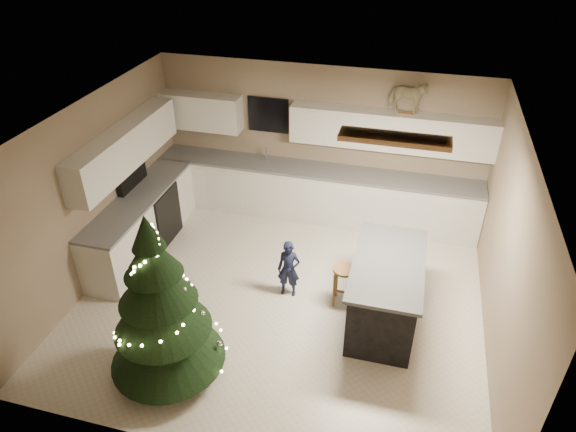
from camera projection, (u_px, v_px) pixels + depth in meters
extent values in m
plane|color=beige|center=(282.00, 297.00, 7.31)|extent=(5.50, 5.50, 0.00)
cube|color=gray|center=(320.00, 142.00, 8.64)|extent=(5.50, 0.02, 2.60)
cube|color=gray|center=(207.00, 369.00, 4.57)|extent=(5.50, 0.02, 2.60)
cube|color=gray|center=(92.00, 193.00, 7.19)|extent=(0.02, 5.00, 2.60)
cube|color=gray|center=(507.00, 253.00, 6.02)|extent=(0.02, 5.00, 2.60)
cube|color=silver|center=(280.00, 126.00, 5.90)|extent=(5.50, 5.00, 0.02)
cube|color=brown|center=(395.00, 139.00, 5.73)|extent=(1.25, 0.32, 0.06)
cube|color=white|center=(394.00, 141.00, 5.75)|extent=(1.15, 0.24, 0.02)
cube|color=silver|center=(315.00, 194.00, 8.86)|extent=(5.48, 0.60, 0.90)
cube|color=silver|center=(142.00, 224.00, 8.08)|extent=(0.60, 2.60, 0.90)
cube|color=slate|center=(316.00, 170.00, 8.59)|extent=(5.48, 0.62, 0.04)
cube|color=slate|center=(138.00, 198.00, 7.82)|extent=(0.62, 2.60, 0.04)
cube|color=silver|center=(201.00, 112.00, 8.72)|extent=(1.40, 0.35, 0.60)
cube|color=silver|center=(391.00, 131.00, 8.04)|extent=(3.20, 0.35, 0.60)
cube|color=silver|center=(125.00, 147.00, 7.53)|extent=(0.35, 2.60, 0.60)
cube|color=black|center=(268.00, 115.00, 8.59)|extent=(0.70, 0.04, 0.60)
cube|color=#99999E|center=(265.00, 165.00, 8.80)|extent=(0.55, 0.40, 0.06)
cylinder|color=#99999E|center=(266.00, 154.00, 8.80)|extent=(0.03, 0.03, 0.24)
cube|color=black|center=(152.00, 214.00, 8.32)|extent=(0.64, 0.75, 0.90)
cube|color=black|center=(132.00, 180.00, 8.05)|extent=(0.10, 0.75, 0.30)
cube|color=black|center=(385.00, 293.00, 6.70)|extent=(0.80, 1.60, 0.90)
cube|color=#39393A|center=(389.00, 264.00, 6.45)|extent=(0.90, 1.70, 0.05)
cylinder|color=brown|center=(344.00, 269.00, 6.90)|extent=(0.31, 0.31, 0.04)
cylinder|color=brown|center=(334.00, 290.00, 7.00)|extent=(0.03, 0.03, 0.56)
cylinder|color=brown|center=(350.00, 293.00, 6.95)|extent=(0.03, 0.03, 0.56)
cylinder|color=brown|center=(337.00, 280.00, 7.18)|extent=(0.03, 0.03, 0.56)
cylinder|color=brown|center=(352.00, 283.00, 7.13)|extent=(0.03, 0.03, 0.56)
cube|color=brown|center=(343.00, 292.00, 7.12)|extent=(0.24, 0.03, 0.03)
cylinder|color=#3F2816|center=(170.00, 361.00, 6.13)|extent=(0.12, 0.12, 0.30)
cone|color=black|center=(166.00, 337.00, 5.92)|extent=(1.34, 1.34, 0.69)
cone|color=black|center=(160.00, 309.00, 5.68)|extent=(1.10, 1.10, 0.59)
cone|color=black|center=(155.00, 281.00, 5.47)|extent=(0.87, 0.87, 0.54)
cone|color=black|center=(151.00, 255.00, 5.28)|extent=(0.63, 0.63, 0.49)
cone|color=black|center=(146.00, 232.00, 5.12)|extent=(0.36, 0.36, 0.39)
sphere|color=#FFD88C|center=(224.00, 367.00, 5.93)|extent=(0.04, 0.04, 0.04)
sphere|color=#FFD88C|center=(226.00, 349.00, 6.10)|extent=(0.04, 0.04, 0.04)
sphere|color=#FFD88C|center=(223.00, 334.00, 6.25)|extent=(0.04, 0.04, 0.04)
sphere|color=#FFD88C|center=(214.00, 321.00, 6.37)|extent=(0.04, 0.04, 0.04)
sphere|color=#FFD88C|center=(201.00, 312.00, 6.45)|extent=(0.04, 0.04, 0.04)
sphere|color=#FFD88C|center=(186.00, 306.00, 6.48)|extent=(0.04, 0.04, 0.04)
sphere|color=#FFD88C|center=(169.00, 304.00, 6.45)|extent=(0.04, 0.04, 0.04)
sphere|color=#FFD88C|center=(153.00, 305.00, 6.36)|extent=(0.04, 0.04, 0.04)
sphere|color=#FFD88C|center=(138.00, 309.00, 6.24)|extent=(0.04, 0.04, 0.04)
sphere|color=#FFD88C|center=(126.00, 316.00, 6.08)|extent=(0.04, 0.04, 0.04)
sphere|color=#FFD88C|center=(118.00, 324.00, 5.91)|extent=(0.04, 0.04, 0.04)
sphere|color=#FFD88C|center=(115.00, 332.00, 5.74)|extent=(0.04, 0.04, 0.04)
sphere|color=#FFD88C|center=(117.00, 339.00, 5.58)|extent=(0.04, 0.04, 0.04)
sphere|color=#FFD88C|center=(123.00, 345.00, 5.46)|extent=(0.04, 0.04, 0.04)
sphere|color=#FFD88C|center=(134.00, 347.00, 5.37)|extent=(0.04, 0.04, 0.04)
sphere|color=#FFD88C|center=(148.00, 346.00, 5.33)|extent=(0.04, 0.04, 0.04)
sphere|color=#FFD88C|center=(162.00, 341.00, 5.33)|extent=(0.04, 0.04, 0.04)
sphere|color=#FFD88C|center=(175.00, 333.00, 5.36)|extent=(0.04, 0.04, 0.04)
sphere|color=#FFD88C|center=(186.00, 323.00, 5.43)|extent=(0.04, 0.04, 0.04)
sphere|color=#FFD88C|center=(192.00, 312.00, 5.51)|extent=(0.04, 0.04, 0.04)
sphere|color=#FFD88C|center=(195.00, 300.00, 5.60)|extent=(0.04, 0.04, 0.04)
sphere|color=#FFD88C|center=(193.00, 290.00, 5.68)|extent=(0.04, 0.04, 0.04)
sphere|color=#FFD88C|center=(188.00, 281.00, 5.74)|extent=(0.04, 0.04, 0.04)
sphere|color=#FFD88C|center=(181.00, 274.00, 5.78)|extent=(0.04, 0.04, 0.04)
sphere|color=#FFD88C|center=(171.00, 269.00, 5.78)|extent=(0.04, 0.04, 0.04)
sphere|color=#FFD88C|center=(161.00, 266.00, 5.76)|extent=(0.04, 0.04, 0.04)
sphere|color=#FFD88C|center=(151.00, 265.00, 5.71)|extent=(0.04, 0.04, 0.04)
sphere|color=#FFD88C|center=(143.00, 265.00, 5.63)|extent=(0.04, 0.04, 0.04)
sphere|color=#FFD88C|center=(136.00, 266.00, 5.54)|extent=(0.04, 0.04, 0.04)
sphere|color=#FFD88C|center=(131.00, 268.00, 5.45)|extent=(0.04, 0.04, 0.04)
sphere|color=#FFD88C|center=(129.00, 270.00, 5.35)|extent=(0.04, 0.04, 0.04)
sphere|color=#FFD88C|center=(130.00, 271.00, 5.27)|extent=(0.04, 0.04, 0.04)
sphere|color=#FFD88C|center=(133.00, 271.00, 5.20)|extent=(0.04, 0.04, 0.04)
sphere|color=#FFD88C|center=(138.00, 269.00, 5.15)|extent=(0.04, 0.04, 0.04)
sphere|color=#FFD88C|center=(143.00, 266.00, 5.12)|extent=(0.04, 0.04, 0.04)
sphere|color=#FFD88C|center=(149.00, 262.00, 5.11)|extent=(0.04, 0.04, 0.04)
sphere|color=#FFD88C|center=(153.00, 257.00, 5.11)|extent=(0.04, 0.04, 0.04)
sphere|color=#FFD88C|center=(156.00, 251.00, 5.12)|extent=(0.04, 0.04, 0.04)
sphere|color=#FFD88C|center=(158.00, 245.00, 5.14)|extent=(0.04, 0.04, 0.04)
sphere|color=#FFD88C|center=(158.00, 239.00, 5.15)|extent=(0.04, 0.04, 0.04)
sphere|color=#FFD88C|center=(156.00, 233.00, 5.15)|extent=(0.04, 0.04, 0.04)
sphere|color=#FFD88C|center=(154.00, 229.00, 5.15)|extent=(0.04, 0.04, 0.04)
sphere|color=#FFD88C|center=(151.00, 224.00, 5.13)|extent=(0.04, 0.04, 0.04)
sphere|color=silver|center=(216.00, 358.00, 5.88)|extent=(0.07, 0.07, 0.07)
sphere|color=silver|center=(158.00, 308.00, 6.37)|extent=(0.07, 0.07, 0.07)
sphere|color=silver|center=(131.00, 358.00, 5.50)|extent=(0.07, 0.07, 0.07)
sphere|color=silver|center=(202.00, 318.00, 5.80)|extent=(0.07, 0.07, 0.07)
sphere|color=silver|center=(145.00, 292.00, 5.95)|extent=(0.07, 0.07, 0.07)
sphere|color=silver|center=(144.00, 322.00, 5.33)|extent=(0.07, 0.07, 0.07)
sphere|color=silver|center=(184.00, 284.00, 5.62)|extent=(0.07, 0.07, 0.07)
sphere|color=silver|center=(139.00, 272.00, 5.56)|extent=(0.07, 0.07, 0.07)
sphere|color=silver|center=(150.00, 280.00, 5.22)|extent=(0.07, 0.07, 0.07)
sphere|color=silver|center=(162.00, 252.00, 5.36)|extent=(0.07, 0.07, 0.07)
sphere|color=silver|center=(142.00, 245.00, 5.23)|extent=(0.07, 0.07, 0.07)
sphere|color=silver|center=(147.00, 235.00, 5.11)|extent=(0.07, 0.07, 0.07)
imported|color=#1B1C3D|center=(289.00, 269.00, 7.14)|extent=(0.33, 0.23, 0.88)
cube|color=brown|center=(405.00, 114.00, 7.80)|extent=(0.23, 0.02, 0.02)
cube|color=brown|center=(406.00, 112.00, 7.86)|extent=(0.23, 0.02, 0.02)
imported|color=#D1C483|center=(408.00, 97.00, 7.69)|extent=(0.60, 0.29, 0.50)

